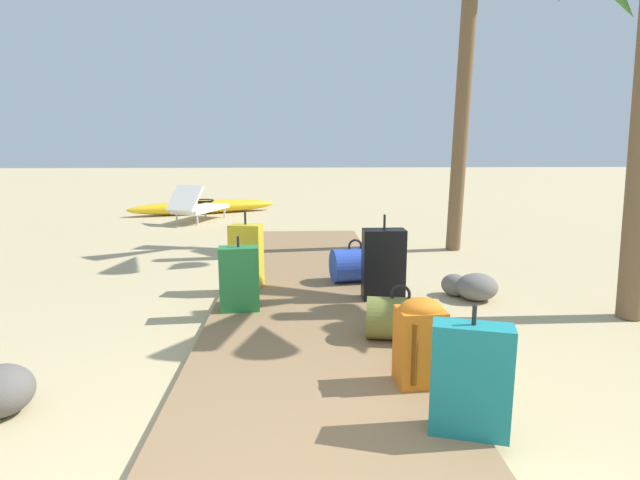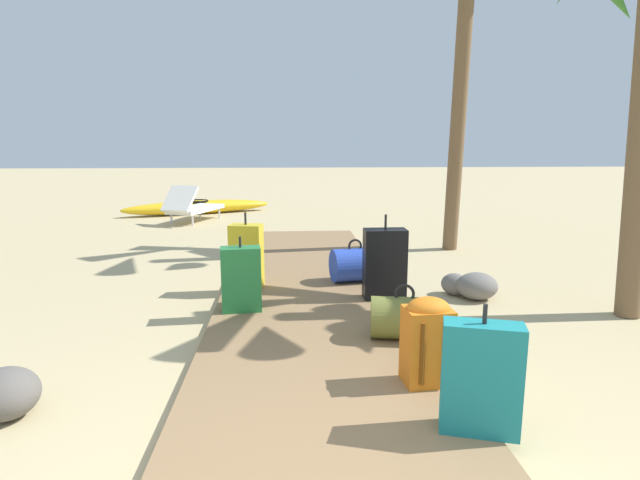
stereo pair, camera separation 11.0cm
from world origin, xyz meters
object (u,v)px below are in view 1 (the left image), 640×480
at_px(duffel_bag_olive, 400,318).
at_px(suitcase_yellow, 246,255).
at_px(suitcase_green, 239,279).
at_px(backpack_orange, 420,339).
at_px(suitcase_teal, 470,380).
at_px(duffel_bag_blue, 355,265).
at_px(suitcase_black, 383,264).
at_px(lounge_chair, 197,206).
at_px(kayak, 204,207).

bearing_deg(duffel_bag_olive, suitcase_yellow, 130.52).
bearing_deg(suitcase_green, backpack_orange, -49.37).
bearing_deg(suitcase_green, duffel_bag_olive, -29.86).
bearing_deg(suitcase_teal, duffel_bag_blue, 94.91).
distance_m(suitcase_teal, suitcase_yellow, 3.31).
bearing_deg(suitcase_green, suitcase_black, 12.30).
distance_m(suitcase_yellow, lounge_chair, 5.42).
bearing_deg(suitcase_green, lounge_chair, 104.34).
xyz_separation_m(duffel_bag_blue, duffel_bag_olive, (0.16, -1.74, -0.02)).
distance_m(suitcase_teal, duffel_bag_blue, 3.11).
xyz_separation_m(suitcase_teal, backpack_orange, (-0.13, 0.59, -0.00)).
height_order(suitcase_teal, duffel_bag_blue, suitcase_teal).
relative_size(suitcase_black, lounge_chair, 0.52).
xyz_separation_m(suitcase_teal, lounge_chair, (-3.00, 8.16, -0.06)).
relative_size(duffel_bag_blue, duffel_bag_olive, 1.01).
bearing_deg(duffel_bag_blue, backpack_orange, -86.89).
xyz_separation_m(duffel_bag_olive, kayak, (-3.00, 8.10, -0.09)).
relative_size(suitcase_yellow, lounge_chair, 0.49).
height_order(duffel_bag_olive, backpack_orange, backpack_orange).
bearing_deg(suitcase_green, kayak, 102.66).
height_order(suitcase_yellow, suitcase_green, suitcase_yellow).
distance_m(backpack_orange, kayak, 9.36).
height_order(duffel_bag_blue, suitcase_green, suitcase_green).
xyz_separation_m(backpack_orange, suitcase_black, (0.08, 1.86, 0.05)).
distance_m(suitcase_black, kayak, 7.65).
distance_m(backpack_orange, suitcase_black, 1.86).
xyz_separation_m(duffel_bag_blue, kayak, (-2.84, 6.36, -0.11)).
relative_size(suitcase_black, kayak, 0.25).
bearing_deg(backpack_orange, suitcase_yellow, 119.50).
relative_size(suitcase_teal, duffel_bag_blue, 1.26).
height_order(suitcase_yellow, duffel_bag_olive, suitcase_yellow).
distance_m(duffel_bag_blue, duffel_bag_olive, 1.75).
bearing_deg(lounge_chair, duffel_bag_blue, -61.62).
distance_m(suitcase_teal, suitcase_black, 2.44).
bearing_deg(duffel_bag_blue, suitcase_teal, -85.09).
relative_size(backpack_orange, suitcase_black, 0.68).
bearing_deg(kayak, lounge_chair, -85.37).
height_order(suitcase_teal, suitcase_yellow, suitcase_yellow).
relative_size(backpack_orange, kayak, 0.17).
distance_m(duffel_bag_blue, suitcase_yellow, 1.23).
distance_m(suitcase_yellow, duffel_bag_olive, 2.12).
distance_m(suitcase_green, backpack_orange, 2.04).
bearing_deg(kayak, duffel_bag_olive, -69.66).
bearing_deg(lounge_chair, suitcase_black, -62.73).
distance_m(suitcase_teal, backpack_orange, 0.60).
height_order(duffel_bag_olive, lounge_chair, lounge_chair).
xyz_separation_m(duffel_bag_blue, lounge_chair, (-2.73, 5.06, 0.06)).
distance_m(duffel_bag_olive, suitcase_black, 1.10).
distance_m(suitcase_yellow, suitcase_green, 0.83).
relative_size(suitcase_teal, duffel_bag_olive, 1.27).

